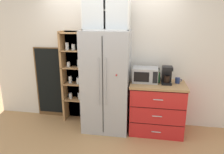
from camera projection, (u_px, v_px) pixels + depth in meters
The scene contains 13 objects.
ground_plane at pixel (107, 127), 3.95m from camera, with size 10.64×10.64×0.00m, color tan.
wall_back_cream at pixel (110, 58), 3.99m from camera, with size 4.94×0.10×2.55m, color silver.
refrigerator at pixel (107, 82), 3.73m from camera, with size 0.82×0.68×1.82m.
pantry_shelf_column at pixel (75, 75), 4.09m from camera, with size 0.52×0.29×1.80m.
counter_cabinet at pixel (156, 107), 3.72m from camera, with size 0.96×0.65×0.92m.
microwave at pixel (145, 75), 3.64m from camera, with size 0.44×0.33×0.26m.
coffee_maker at pixel (167, 75), 3.54m from camera, with size 0.17×0.20×0.31m.
mug_navy at pixel (178, 80), 3.59m from camera, with size 0.12×0.08×0.10m.
mug_charcoal at pixel (158, 80), 3.65m from camera, with size 0.12×0.09×0.09m.
bottle_green at pixel (158, 76), 3.61m from camera, with size 0.07×0.07×0.26m.
bottle_amber at pixel (158, 76), 3.63m from camera, with size 0.07×0.07×0.26m.
upper_cabinet at pixel (107, 11), 3.44m from camera, with size 0.79×0.32×0.64m.
chalkboard_menu at pixel (50, 82), 4.28m from camera, with size 0.60×0.04×1.47m.
Camera 1 is at (0.71, -3.48, 1.98)m, focal length 32.87 mm.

